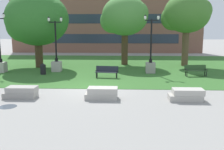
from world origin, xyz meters
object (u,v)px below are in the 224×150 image
at_px(concrete_block_center, 21,92).
at_px(park_bench_near_right, 107,71).
at_px(concrete_block_right, 186,95).
at_px(park_bench_near_left, 196,70).
at_px(lamp_post_center, 151,61).
at_px(trash_bin, 43,69).
at_px(lamp_post_left, 57,60).
at_px(concrete_block_left, 102,93).
at_px(lamp_post_right, 1,61).

relative_size(concrete_block_center, park_bench_near_right, 0.99).
xyz_separation_m(concrete_block_right, park_bench_near_right, (-4.80, 6.31, 0.23)).
bearing_deg(concrete_block_center, park_bench_near_left, 31.25).
bearing_deg(lamp_post_center, park_bench_near_right, -147.53).
distance_m(concrete_block_right, trash_bin, 12.72).
bearing_deg(concrete_block_right, concrete_block_center, 179.14).
height_order(concrete_block_right, trash_bin, trash_bin).
distance_m(concrete_block_center, concrete_block_right, 9.30).
bearing_deg(trash_bin, park_bench_near_right, -11.90).
relative_size(concrete_block_center, trash_bin, 1.91).
bearing_deg(trash_bin, lamp_post_center, 7.31).
bearing_deg(lamp_post_left, lamp_post_center, -2.40).
xyz_separation_m(concrete_block_center, concrete_block_right, (9.30, -0.14, 0.00)).
distance_m(lamp_post_center, lamp_post_left, 8.39).
relative_size(concrete_block_center, concrete_block_left, 1.01).
bearing_deg(lamp_post_center, concrete_block_right, -82.58).
xyz_separation_m(concrete_block_left, lamp_post_center, (3.54, 8.51, 0.73)).
relative_size(park_bench_near_left, lamp_post_left, 0.38).
relative_size(lamp_post_center, lamp_post_left, 1.03).
height_order(concrete_block_left, lamp_post_center, lamp_post_center).
xyz_separation_m(lamp_post_left, trash_bin, (-0.79, -1.53, -0.51)).
xyz_separation_m(park_bench_near_left, trash_bin, (-12.70, 0.22, -0.04)).
distance_m(lamp_post_left, trash_bin, 1.79).
bearing_deg(trash_bin, park_bench_near_left, -1.01).
bearing_deg(lamp_post_left, lamp_post_right, -172.00).
distance_m(park_bench_near_right, lamp_post_right, 9.73).
xyz_separation_m(lamp_post_left, lamp_post_right, (-4.80, -0.67, 0.05)).
distance_m(park_bench_near_left, trash_bin, 12.70).
xyz_separation_m(concrete_block_left, park_bench_near_right, (-0.13, 6.18, 0.23)).
xyz_separation_m(park_bench_near_left, lamp_post_right, (-16.71, 1.08, 0.52)).
xyz_separation_m(park_bench_near_right, trash_bin, (-5.50, 1.16, -0.04)).
bearing_deg(park_bench_near_right, lamp_post_right, 168.05).
bearing_deg(lamp_post_left, park_bench_near_right, -29.70).
relative_size(concrete_block_right, park_bench_near_right, 1.01).
xyz_separation_m(concrete_block_center, park_bench_near_left, (11.71, 7.10, 0.23)).
relative_size(concrete_block_left, trash_bin, 1.88).
bearing_deg(concrete_block_left, trash_bin, 127.48).
distance_m(concrete_block_right, park_bench_near_right, 7.93).
bearing_deg(concrete_block_right, concrete_block_left, 178.37).
bearing_deg(concrete_block_left, park_bench_near_left, 45.13).
distance_m(park_bench_near_right, lamp_post_left, 5.44).
relative_size(lamp_post_left, trash_bin, 5.07).
height_order(concrete_block_right, lamp_post_left, lamp_post_left).
distance_m(concrete_block_left, park_bench_near_right, 6.18).
height_order(concrete_block_right, park_bench_near_left, park_bench_near_left).
distance_m(concrete_block_left, park_bench_near_left, 10.04).
height_order(concrete_block_left, trash_bin, trash_bin).
height_order(concrete_block_left, concrete_block_right, same).
bearing_deg(lamp_post_left, concrete_block_right, -43.42).
relative_size(lamp_post_right, trash_bin, 5.38).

